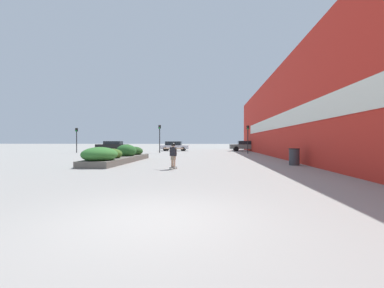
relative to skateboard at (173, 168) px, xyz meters
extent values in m
plane|color=gray|center=(0.90, -8.67, -0.07)|extent=(300.00, 300.00, 0.00)
cube|color=red|center=(8.08, 9.30, 3.91)|extent=(0.60, 49.17, 7.95)
cube|color=silver|center=(7.74, 9.18, 3.12)|extent=(0.06, 32.12, 1.20)
cube|color=#605B54|center=(-4.41, 4.17, 0.12)|extent=(1.82, 8.95, 0.37)
ellipsoid|color=#33702D|center=(-4.44, 0.95, 0.63)|extent=(2.00, 2.27, 0.87)
ellipsoid|color=#3D6623|center=(-4.47, 2.86, 0.57)|extent=(1.29, 1.36, 0.70)
ellipsoid|color=#286028|center=(-4.36, 5.34, 0.67)|extent=(1.49, 1.52, 0.98)
ellipsoid|color=#234C1E|center=(-4.39, 7.32, 0.59)|extent=(1.45, 1.51, 0.75)
cube|color=black|center=(0.00, 0.00, 0.02)|extent=(0.39, 0.58, 0.01)
cylinder|color=beige|center=(0.01, 0.21, -0.04)|extent=(0.07, 0.08, 0.06)
cylinder|color=beige|center=(0.15, 0.15, -0.04)|extent=(0.07, 0.08, 0.06)
cylinder|color=beige|center=(-0.15, -0.15, -0.04)|extent=(0.07, 0.08, 0.06)
cylinder|color=beige|center=(-0.01, -0.21, -0.04)|extent=(0.07, 0.08, 0.06)
cylinder|color=tan|center=(-0.06, 0.03, 0.32)|extent=(0.14, 0.14, 0.59)
cylinder|color=tan|center=(0.06, -0.03, 0.32)|extent=(0.14, 0.14, 0.59)
cube|color=gray|center=(0.00, 0.00, 0.51)|extent=(0.26, 0.25, 0.21)
cube|color=black|center=(0.00, 0.00, 0.85)|extent=(0.37, 0.29, 0.46)
cylinder|color=tan|center=(-0.35, 0.16, 1.02)|extent=(0.43, 0.25, 0.08)
cylinder|color=tan|center=(0.35, -0.16, 1.02)|extent=(0.43, 0.25, 0.08)
sphere|color=tan|center=(0.00, 0.00, 1.17)|extent=(0.19, 0.19, 0.19)
sphere|color=black|center=(0.00, 0.00, 1.21)|extent=(0.22, 0.22, 0.22)
cylinder|color=#38383D|center=(7.04, 2.70, 0.42)|extent=(0.61, 0.61, 0.98)
cylinder|color=black|center=(7.04, 2.70, 0.94)|extent=(0.64, 0.64, 0.05)
cube|color=silver|center=(-3.77, 26.09, 0.52)|extent=(4.39, 1.86, 0.56)
cube|color=black|center=(-3.94, 26.09, 1.10)|extent=(2.42, 1.63, 0.59)
cylinder|color=black|center=(-2.40, 26.97, 0.24)|extent=(0.62, 0.22, 0.62)
cylinder|color=black|center=(-2.40, 25.21, 0.24)|extent=(0.62, 0.22, 0.62)
cylinder|color=black|center=(-5.13, 26.97, 0.24)|extent=(0.62, 0.22, 0.62)
cylinder|color=black|center=(-5.13, 25.21, 0.24)|extent=(0.62, 0.22, 0.62)
cube|color=slate|center=(7.07, 25.70, 0.62)|extent=(4.77, 1.79, 0.66)
cube|color=black|center=(7.26, 25.70, 1.21)|extent=(2.63, 1.58, 0.52)
cylinder|color=black|center=(5.59, 24.85, 0.29)|extent=(0.72, 0.22, 0.72)
cylinder|color=black|center=(5.59, 26.55, 0.29)|extent=(0.72, 0.22, 0.72)
cylinder|color=black|center=(8.55, 24.85, 0.29)|extent=(0.72, 0.22, 0.72)
cylinder|color=black|center=(8.55, 26.55, 0.29)|extent=(0.72, 0.22, 0.72)
cube|color=black|center=(-13.22, 24.68, 0.60)|extent=(4.63, 1.76, 0.71)
cube|color=black|center=(-13.04, 24.68, 1.19)|extent=(2.55, 1.55, 0.48)
cylinder|color=black|center=(-14.66, 23.84, 0.24)|extent=(0.62, 0.22, 0.62)
cylinder|color=black|center=(-14.66, 25.51, 0.24)|extent=(0.62, 0.22, 0.62)
cylinder|color=black|center=(-11.79, 23.84, 0.24)|extent=(0.62, 0.22, 0.62)
cylinder|color=black|center=(-11.79, 25.51, 0.24)|extent=(0.62, 0.22, 0.62)
cylinder|color=black|center=(-4.58, 18.58, 1.47)|extent=(0.11, 0.11, 3.08)
cube|color=black|center=(-4.58, 18.58, 3.24)|extent=(0.28, 0.20, 0.45)
sphere|color=#2D2823|center=(-4.58, 18.46, 3.39)|extent=(0.15, 0.15, 0.15)
sphere|color=#2D2823|center=(-4.58, 18.46, 3.24)|extent=(0.15, 0.15, 0.15)
sphere|color=green|center=(-4.58, 18.46, 3.09)|extent=(0.15, 0.15, 0.15)
cylinder|color=black|center=(6.33, 17.97, 1.39)|extent=(0.11, 0.11, 2.92)
cube|color=black|center=(6.33, 17.97, 3.08)|extent=(0.28, 0.20, 0.45)
sphere|color=#2D2823|center=(6.33, 17.84, 3.23)|extent=(0.15, 0.15, 0.15)
sphere|color=#2D2823|center=(6.33, 17.84, 3.08)|extent=(0.15, 0.15, 0.15)
sphere|color=green|center=(6.33, 17.84, 2.93)|extent=(0.15, 0.15, 0.15)
cylinder|color=black|center=(-15.42, 18.42, 1.30)|extent=(0.11, 0.11, 2.74)
cube|color=black|center=(-15.42, 18.42, 2.90)|extent=(0.28, 0.20, 0.45)
sphere|color=#2D2823|center=(-15.42, 18.29, 3.05)|extent=(0.15, 0.15, 0.15)
sphere|color=#2D2823|center=(-15.42, 18.29, 2.90)|extent=(0.15, 0.15, 0.15)
sphere|color=green|center=(-15.42, 18.29, 2.75)|extent=(0.15, 0.15, 0.15)
camera|label=1|loc=(2.06, -13.38, 1.38)|focal=24.00mm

